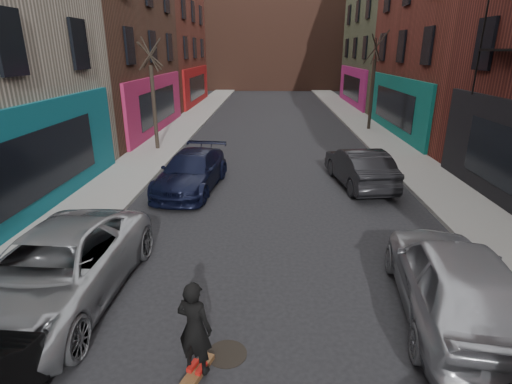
# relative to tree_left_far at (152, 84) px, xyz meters

# --- Properties ---
(sidewalk_left) EXTENTS (2.50, 84.00, 0.13)m
(sidewalk_left) POSITION_rel_tree_left_far_xyz_m (-0.05, 12.00, -3.31)
(sidewalk_left) COLOR gray
(sidewalk_left) RESTS_ON ground
(sidewalk_right) EXTENTS (2.50, 84.00, 0.13)m
(sidewalk_right) POSITION_rel_tree_left_far_xyz_m (12.45, 12.00, -3.31)
(sidewalk_right) COLOR gray
(sidewalk_right) RESTS_ON ground
(building_far) EXTENTS (40.00, 10.00, 14.00)m
(building_far) POSITION_rel_tree_left_far_xyz_m (6.20, 38.00, 3.62)
(building_far) COLOR #47281E
(building_far) RESTS_ON ground
(tree_left_far) EXTENTS (2.00, 2.00, 6.50)m
(tree_left_far) POSITION_rel_tree_left_far_xyz_m (0.00, 0.00, 0.00)
(tree_left_far) COLOR black
(tree_left_far) RESTS_ON sidewalk_left
(tree_right_far) EXTENTS (2.00, 2.00, 6.80)m
(tree_right_far) POSITION_rel_tree_left_far_xyz_m (12.40, 6.00, 0.15)
(tree_right_far) COLOR black
(tree_right_far) RESTS_ON sidewalk_right
(parked_left_far) EXTENTS (2.68, 5.57, 1.53)m
(parked_left_far) POSITION_rel_tree_left_far_xyz_m (1.60, -13.44, -2.62)
(parked_left_far) COLOR gray
(parked_left_far) RESTS_ON ground
(parked_left_end) EXTENTS (2.49, 5.03, 1.41)m
(parked_left_end) POSITION_rel_tree_left_far_xyz_m (3.00, -6.14, -2.68)
(parked_left_end) COLOR black
(parked_left_end) RESTS_ON ground
(parked_right_far) EXTENTS (2.59, 5.13, 1.68)m
(parked_right_far) POSITION_rel_tree_left_far_xyz_m (9.51, -13.65, -2.54)
(parked_right_far) COLOR #97989F
(parked_right_far) RESTS_ON ground
(parked_right_end) EXTENTS (2.14, 4.64, 1.47)m
(parked_right_end) POSITION_rel_tree_left_far_xyz_m (9.40, -5.40, -2.64)
(parked_right_end) COLOR black
(parked_right_end) RESTS_ON ground
(skateboard) EXTENTS (0.48, 0.83, 0.10)m
(skateboard) POSITION_rel_tree_left_far_xyz_m (4.81, -15.29, -3.33)
(skateboard) COLOR brown
(skateboard) RESTS_ON ground
(skateboarder) EXTENTS (0.69, 0.56, 1.62)m
(skateboarder) POSITION_rel_tree_left_far_xyz_m (4.81, -15.29, -2.47)
(skateboarder) COLOR black
(skateboarder) RESTS_ON skateboard
(manhole) EXTENTS (0.91, 0.91, 0.01)m
(manhole) POSITION_rel_tree_left_far_xyz_m (5.24, -14.83, -3.37)
(manhole) COLOR black
(manhole) RESTS_ON ground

